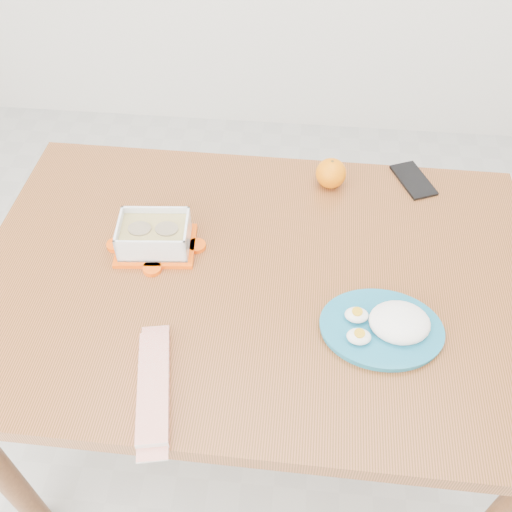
# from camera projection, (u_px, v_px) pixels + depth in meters

# --- Properties ---
(ground) EXTENTS (3.50, 3.50, 0.00)m
(ground) POSITION_uv_depth(u_px,v_px,m) (276.00, 455.00, 1.76)
(ground) COLOR #B7B7B2
(ground) RESTS_ON ground
(dining_table) EXTENTS (1.26, 0.85, 0.75)m
(dining_table) POSITION_uv_depth(u_px,v_px,m) (256.00, 300.00, 1.34)
(dining_table) COLOR #9E502C
(dining_table) RESTS_ON ground
(food_container) EXTENTS (0.19, 0.15, 0.08)m
(food_container) POSITION_uv_depth(u_px,v_px,m) (154.00, 236.00, 1.29)
(food_container) COLOR #FF5207
(food_container) RESTS_ON dining_table
(orange_fruit) EXTENTS (0.08, 0.08, 0.08)m
(orange_fruit) POSITION_uv_depth(u_px,v_px,m) (331.00, 173.00, 1.44)
(orange_fruit) COLOR orange
(orange_fruit) RESTS_ON dining_table
(rice_plate) EXTENTS (0.25, 0.25, 0.07)m
(rice_plate) POSITION_uv_depth(u_px,v_px,m) (388.00, 325.00, 1.15)
(rice_plate) COLOR #1A6E8F
(rice_plate) RESTS_ON dining_table
(candy_bar) EXTENTS (0.10, 0.24, 0.02)m
(candy_bar) POSITION_uv_depth(u_px,v_px,m) (154.00, 387.00, 1.07)
(candy_bar) COLOR red
(candy_bar) RESTS_ON dining_table
(smartphone) EXTENTS (0.12, 0.15, 0.01)m
(smartphone) POSITION_uv_depth(u_px,v_px,m) (413.00, 180.00, 1.47)
(smartphone) COLOR black
(smartphone) RESTS_ON dining_table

